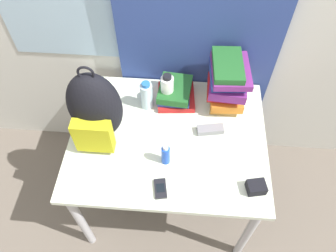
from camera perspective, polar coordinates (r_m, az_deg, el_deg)
The scene contains 12 objects.
wall_back at distance 1.88m, azimuth 1.16°, elevation 20.05°, with size 6.00×0.06×2.50m.
curtain_blue at distance 1.84m, azimuth 5.72°, elevation 18.82°, with size 0.94×0.04×2.50m.
desk at distance 1.93m, azimuth 0.00°, elevation -3.38°, with size 1.11×0.88×0.77m.
backpack at distance 1.73m, azimuth -12.61°, elevation 2.81°, with size 0.28×0.26×0.51m.
book_stack_left at distance 1.98m, azimuth 1.28°, elevation 5.75°, with size 0.24×0.25×0.11m.
book_stack_center at distance 1.92m, azimuth 10.21°, elevation 7.50°, with size 0.23×0.30×0.32m.
water_bottle at distance 1.92m, azimuth -3.74°, elevation 5.32°, with size 0.07×0.07×0.20m.
sports_bottle at distance 1.92m, azimuth -0.13°, elevation 6.22°, with size 0.08×0.08×0.23m.
sunscreen_bottle at distance 1.71m, azimuth -0.44°, elevation -5.00°, with size 0.04×0.04×0.15m.
cell_phone at distance 1.68m, azimuth -1.33°, elevation -10.84°, with size 0.08×0.12×0.02m.
sunglasses_case at distance 1.87m, azimuth 7.38°, elevation -0.63°, with size 0.16×0.08×0.04m.
camera_pouch at distance 1.72m, azimuth 15.11°, elevation -10.25°, with size 0.10×0.09×0.06m.
Camera 1 is at (0.08, -0.60, 2.30)m, focal length 35.00 mm.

